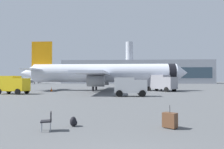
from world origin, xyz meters
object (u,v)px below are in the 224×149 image
Objects in this scene: safety_cone_near at (128,88)px; rolling_suitcase at (170,120)px; cargo_van at (130,86)px; gate_chair at (48,120)px; fuel_truck at (161,82)px; airplane_at_gate at (103,73)px; safety_cone_far at (51,89)px; airplane_taxiing at (35,80)px; service_truck at (13,84)px; safety_cone_mid at (115,87)px; traveller_backpack at (73,122)px.

safety_cone_near is 0.59× the size of rolling_suitcase.
gate_chair is at bearing -102.13° from cargo_van.
fuel_truck is 6.99× the size of gate_chair.
airplane_at_gate is 10.97m from safety_cone_far.
cargo_van is 18.67m from rolling_suitcase.
service_truck is at bearing -68.38° from airplane_taxiing.
service_truck is 6.35× the size of safety_cone_far.
airplane_at_gate is 32.38× the size of rolling_suitcase.
airplane_taxiing is at bearing 124.29° from airplane_at_gate.
safety_cone_mid is at bearing 97.04° from cargo_van.
service_truck is (29.38, -74.15, -0.43)m from airplane_taxiing.
airplane_taxiing is 25.44× the size of safety_cone_mid.
service_truck is 18.89m from cargo_van.
traveller_backpack is (0.03, -44.87, -0.15)m from safety_cone_mid.
airplane_at_gate is at bearing -100.19° from safety_cone_mid.
rolling_suitcase is 1.28× the size of gate_chair.
airplane_at_gate is 74.21× the size of traveller_backpack.
safety_cone_mid is 45.23m from rolling_suitcase.
service_truck is 26.78m from fuel_truck.
airplane_taxiing is 17.82× the size of rolling_suitcase.
airplane_taxiing reaches higher than safety_cone_far.
safety_cone_mid is at bearing -48.83° from airplane_taxiing.
service_truck is at bearing -140.23° from safety_cone_near.
service_truck is at bearing 122.28° from gate_chair.
safety_cone_far is 34.31m from rolling_suitcase.
rolling_suitcase is (6.80, -33.57, -3.27)m from airplane_at_gate.
safety_cone_mid is (44.70, -51.12, -1.66)m from airplane_taxiing.
gate_chair is at bearing -171.42° from rolling_suitcase.
airplane_at_gate is 12.09m from fuel_truck.
safety_cone_far is at bearing 67.00° from service_truck.
safety_cone_far is (-9.85, -3.56, -3.26)m from airplane_at_gate.
traveller_backpack is 1.37m from gate_chair.
safety_cone_mid is (-9.71, 13.50, -1.39)m from fuel_truck.
cargo_van is at bearing 94.57° from rolling_suitcase.
rolling_suitcase is at bearing -60.97° from safety_cone_far.
safety_cone_far reaches higher than safety_cone_near.
safety_cone_near is at bearing -50.72° from airplane_taxiing.
fuel_truck is (11.76, -2.08, -1.88)m from airplane_at_gate.
cargo_van reaches higher than safety_cone_near.
airplane_taxiing is 106.40m from gate_chair.
service_truck reaches higher than safety_cone_mid.
safety_cone_far is at bearing -176.08° from fuel_truck.
safety_cone_far is (32.80, -66.11, -1.65)m from airplane_taxiing.
gate_chair is at bearing -70.39° from safety_cone_far.
rolling_suitcase reaches higher than safety_cone_mid.
safety_cone_mid is at bearing 51.53° from safety_cone_far.
gate_chair is (-4.19, -38.29, 0.18)m from safety_cone_near.
rolling_suitcase is at bearing -47.57° from service_truck.
airplane_taxiing is at bearing 129.28° from safety_cone_near.
safety_cone_far reaches higher than traveller_backpack.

